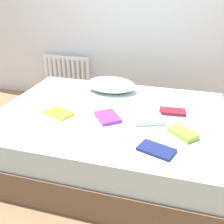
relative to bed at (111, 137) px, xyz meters
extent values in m
plane|color=#93704C|center=(0.00, 0.00, -0.25)|extent=(8.00, 8.00, 0.00)
cube|color=brown|center=(0.00, 0.00, -0.11)|extent=(2.00, 1.50, 0.28)
cube|color=silver|center=(0.00, 0.00, 0.14)|extent=(1.96, 1.46, 0.22)
cylinder|color=white|center=(-1.28, 1.20, 0.12)|extent=(0.04, 0.04, 0.53)
cylinder|color=white|center=(-1.22, 1.20, 0.12)|extent=(0.04, 0.04, 0.53)
cylinder|color=white|center=(-1.15, 1.20, 0.12)|extent=(0.04, 0.04, 0.53)
cylinder|color=white|center=(-1.08, 1.20, 0.12)|extent=(0.04, 0.04, 0.53)
cylinder|color=white|center=(-1.01, 1.20, 0.12)|extent=(0.04, 0.04, 0.53)
cylinder|color=white|center=(-0.94, 1.20, 0.12)|extent=(0.04, 0.04, 0.53)
cylinder|color=white|center=(-0.87, 1.20, 0.12)|extent=(0.04, 0.04, 0.53)
cylinder|color=white|center=(-0.81, 1.20, 0.12)|extent=(0.04, 0.04, 0.53)
cylinder|color=white|center=(-0.74, 1.20, 0.12)|extent=(0.04, 0.04, 0.53)
cylinder|color=white|center=(-0.67, 1.20, 0.12)|extent=(0.04, 0.04, 0.53)
cube|color=white|center=(-0.98, 1.20, 0.36)|extent=(0.66, 0.04, 0.04)
cube|color=white|center=(-0.98, 1.20, -0.12)|extent=(0.66, 0.04, 0.04)
ellipsoid|color=white|center=(-0.14, 0.48, 0.32)|extent=(0.51, 0.34, 0.14)
cube|color=yellow|center=(-0.42, -0.16, 0.26)|extent=(0.27, 0.23, 0.02)
cube|color=maroon|center=(0.52, 0.14, 0.27)|extent=(0.23, 0.13, 0.03)
cube|color=#8CC638|center=(0.63, -0.22, 0.27)|extent=(0.24, 0.23, 0.04)
cube|color=navy|center=(0.46, -0.48, 0.26)|extent=(0.27, 0.21, 0.02)
cube|color=white|center=(0.34, -0.09, 0.28)|extent=(0.26, 0.20, 0.05)
cube|color=purple|center=(0.01, -0.12, 0.27)|extent=(0.28, 0.29, 0.03)
camera|label=1|loc=(0.59, -2.01, 1.29)|focal=42.81mm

